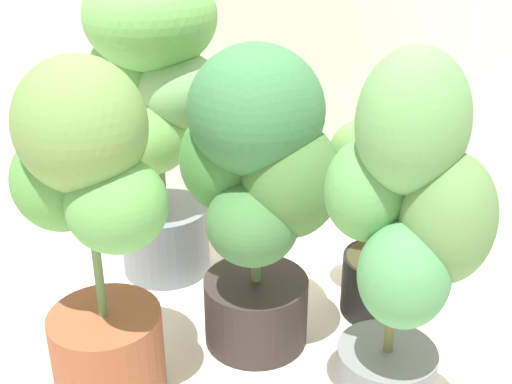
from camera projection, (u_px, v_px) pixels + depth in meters
name	position (u px, v px, depth m)	size (l,w,h in m)	color
ground_plane	(238.00, 376.00, 1.56)	(8.00, 8.00, 0.00)	silver
potted_plant_back_left	(154.00, 93.00, 1.76)	(0.47, 0.41, 0.91)	slate
potted_plant_front_right	(402.00, 245.00, 1.20)	(0.35, 0.31, 0.84)	slate
potted_plant_front_left	(91.00, 217.00, 1.33)	(0.40, 0.38, 0.79)	brown
potted_plant_back_right	(391.00, 191.00, 1.64)	(0.32, 0.29, 0.69)	black
potted_plant_center	(257.00, 182.00, 1.49)	(0.44, 0.38, 0.78)	#322A25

